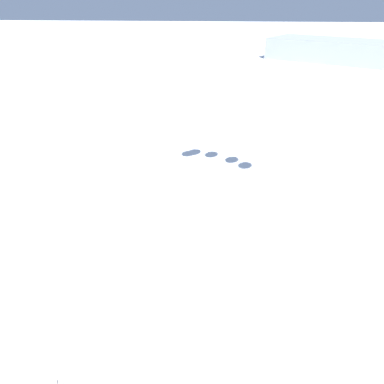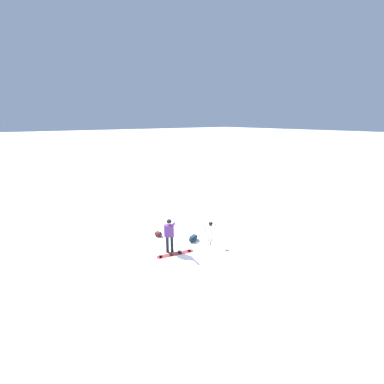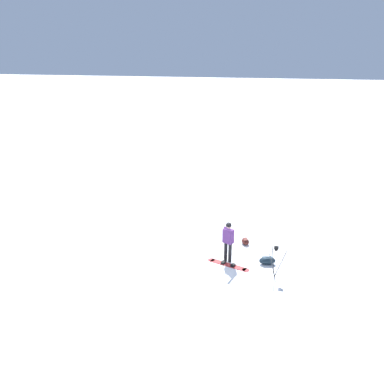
{
  "view_description": "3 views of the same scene",
  "coord_description": "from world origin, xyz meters",
  "px_view_note": "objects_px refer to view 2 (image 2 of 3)",
  "views": [
    {
      "loc": [
        -5.86,
        -2.16,
        9.58
      ],
      "look_at": [
        3.32,
        -1.41,
        4.95
      ],
      "focal_mm": 37.41,
      "sensor_mm": 36.0,
      "label": 1
    },
    {
      "loc": [
        8.74,
        -5.78,
        6.16
      ],
      "look_at": [
        2.17,
        -0.81,
        3.76
      ],
      "focal_mm": 23.4,
      "sensor_mm": 36.0,
      "label": 2
    },
    {
      "loc": [
        14.38,
        3.08,
        7.97
      ],
      "look_at": [
        2.16,
        -0.81,
        3.75
      ],
      "focal_mm": 38.65,
      "sensor_mm": 36.0,
      "label": 3
    }
  ],
  "objects_px": {
    "snowboard": "(175,254)",
    "camera_tripod": "(210,229)",
    "snowboarder": "(169,232)",
    "gear_bag_large": "(158,234)",
    "gear_bag_small": "(193,238)"
  },
  "relations": [
    {
      "from": "camera_tripod",
      "to": "gear_bag_small",
      "type": "height_order",
      "value": "camera_tripod"
    },
    {
      "from": "snowboarder",
      "to": "snowboard",
      "type": "relative_size",
      "value": 0.97
    },
    {
      "from": "camera_tripod",
      "to": "gear_bag_small",
      "type": "bearing_deg",
      "value": -156.2
    },
    {
      "from": "snowboard",
      "to": "gear_bag_small",
      "type": "height_order",
      "value": "gear_bag_small"
    },
    {
      "from": "snowboard",
      "to": "gear_bag_small",
      "type": "xyz_separation_m",
      "value": [
        -0.55,
        1.48,
        0.14
      ]
    },
    {
      "from": "snowboard",
      "to": "camera_tripod",
      "type": "relative_size",
      "value": 1.41
    },
    {
      "from": "snowboarder",
      "to": "gear_bag_large",
      "type": "xyz_separation_m",
      "value": [
        -1.81,
        0.4,
        -0.9
      ]
    },
    {
      "from": "snowboard",
      "to": "camera_tripod",
      "type": "bearing_deg",
      "value": 79.23
    },
    {
      "from": "snowboarder",
      "to": "camera_tripod",
      "type": "xyz_separation_m",
      "value": [
        0.68,
        1.98,
        -0.13
      ]
    },
    {
      "from": "snowboarder",
      "to": "gear_bag_large",
      "type": "distance_m",
      "value": 2.06
    },
    {
      "from": "snowboarder",
      "to": "gear_bag_small",
      "type": "xyz_separation_m",
      "value": [
        -0.23,
        1.59,
        -0.87
      ]
    },
    {
      "from": "snowboard",
      "to": "camera_tripod",
      "type": "xyz_separation_m",
      "value": [
        0.36,
        1.88,
        0.88
      ]
    },
    {
      "from": "gear_bag_large",
      "to": "camera_tripod",
      "type": "xyz_separation_m",
      "value": [
        2.49,
        1.59,
        0.77
      ]
    },
    {
      "from": "snowboard",
      "to": "gear_bag_large",
      "type": "relative_size",
      "value": 3.27
    },
    {
      "from": "snowboarder",
      "to": "gear_bag_large",
      "type": "relative_size",
      "value": 3.18
    }
  ]
}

